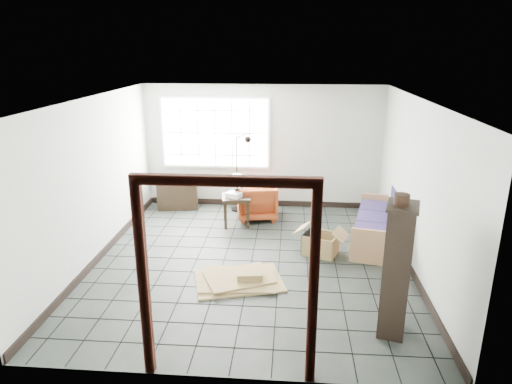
# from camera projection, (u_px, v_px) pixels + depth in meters

# --- Properties ---
(ground) EXTENTS (5.50, 5.50, 0.00)m
(ground) POSITION_uv_depth(u_px,v_px,m) (252.00, 261.00, 7.41)
(ground) COLOR black
(ground) RESTS_ON ground
(room_shell) EXTENTS (5.02, 5.52, 2.61)m
(room_shell) POSITION_uv_depth(u_px,v_px,m) (251.00, 160.00, 6.93)
(room_shell) COLOR #B0B6AF
(room_shell) RESTS_ON ground
(window_panel) EXTENTS (2.32, 0.08, 1.52)m
(window_panel) POSITION_uv_depth(u_px,v_px,m) (215.00, 133.00, 9.56)
(window_panel) COLOR silver
(window_panel) RESTS_ON ground
(doorway_trim) EXTENTS (1.80, 0.08, 2.20)m
(doorway_trim) POSITION_uv_depth(u_px,v_px,m) (227.00, 257.00, 4.43)
(doorway_trim) COLOR #34120B
(doorway_trim) RESTS_ON ground
(futon_sofa) EXTENTS (1.14, 2.06, 0.86)m
(futon_sofa) POSITION_uv_depth(u_px,v_px,m) (381.00, 226.00, 8.05)
(futon_sofa) COLOR #8D6040
(futon_sofa) RESTS_ON ground
(armchair) EXTENTS (0.87, 0.83, 0.80)m
(armchair) POSITION_uv_depth(u_px,v_px,m) (257.00, 199.00, 9.18)
(armchair) COLOR brown
(armchair) RESTS_ON ground
(side_table) EXTENTS (0.61, 0.61, 0.58)m
(side_table) POSITION_uv_depth(u_px,v_px,m) (236.00, 201.00, 8.80)
(side_table) COLOR black
(side_table) RESTS_ON ground
(table_lamp) EXTENTS (0.35, 0.35, 0.42)m
(table_lamp) POSITION_uv_depth(u_px,v_px,m) (237.00, 181.00, 8.72)
(table_lamp) COLOR black
(table_lamp) RESTS_ON side_table
(projector) EXTENTS (0.33, 0.30, 0.10)m
(projector) POSITION_uv_depth(u_px,v_px,m) (234.00, 195.00, 8.69)
(projector) COLOR silver
(projector) RESTS_ON side_table
(floor_lamp) EXTENTS (0.45, 0.30, 1.69)m
(floor_lamp) POSITION_uv_depth(u_px,v_px,m) (242.00, 170.00, 9.40)
(floor_lamp) COLOR black
(floor_lamp) RESTS_ON ground
(console_shelf) EXTENTS (0.88, 0.46, 0.65)m
(console_shelf) POSITION_uv_depth(u_px,v_px,m) (178.00, 194.00, 9.73)
(console_shelf) COLOR black
(console_shelf) RESTS_ON ground
(tall_shelf) EXTENTS (0.45, 0.52, 1.65)m
(tall_shelf) POSITION_uv_depth(u_px,v_px,m) (397.00, 270.00, 5.33)
(tall_shelf) COLOR black
(tall_shelf) RESTS_ON ground
(pot) EXTENTS (0.22, 0.22, 0.13)m
(pot) POSITION_uv_depth(u_px,v_px,m) (402.00, 200.00, 5.03)
(pot) COLOR black
(pot) RESTS_ON tall_shelf
(open_box) EXTENTS (0.95, 0.70, 0.49)m
(open_box) POSITION_uv_depth(u_px,v_px,m) (320.00, 244.00, 7.63)
(open_box) COLOR olive
(open_box) RESTS_ON ground
(cardboard_pile) EXTENTS (1.46, 1.20, 0.18)m
(cardboard_pile) POSITION_uv_depth(u_px,v_px,m) (240.00, 279.00, 6.75)
(cardboard_pile) COLOR olive
(cardboard_pile) RESTS_ON ground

